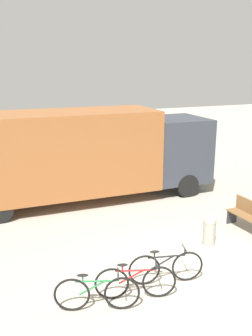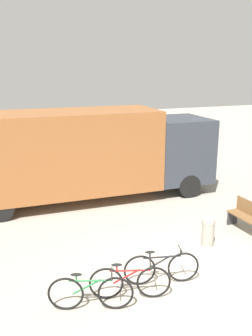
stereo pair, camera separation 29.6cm
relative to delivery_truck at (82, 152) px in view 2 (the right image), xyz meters
name	(u,v)px [view 2 (the right image)]	position (x,y,z in m)	size (l,w,h in m)	color
ground_plane	(198,284)	(0.99, -6.03, -1.71)	(60.00, 60.00, 0.00)	#A8A091
delivery_truck	(82,152)	(0.00, 0.00, 0.00)	(9.16, 2.45, 3.12)	#99592D
bicycle_near	(90,293)	(-1.41, -6.03, -1.33)	(1.58, 0.64, 0.79)	black
bicycle_middle	(130,282)	(-0.57, -5.96, -1.33)	(1.59, 0.62, 0.79)	black
bicycle_far	(162,268)	(0.27, -5.69, -1.33)	(1.63, 0.52, 0.79)	black
bollard_near_bench	(208,230)	(2.19, -4.52, -1.27)	(0.34, 0.34, 0.81)	#9E998C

